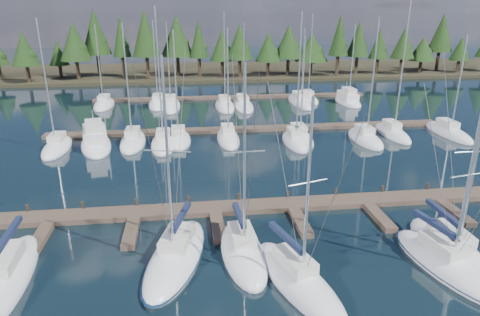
{
  "coord_description": "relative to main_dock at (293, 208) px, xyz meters",
  "views": [
    {
      "loc": [
        -7.82,
        -11.71,
        14.98
      ],
      "look_at": [
        -3.52,
        22.0,
        2.82
      ],
      "focal_mm": 32.0,
      "sensor_mm": 36.0,
      "label": 1
    }
  ],
  "objects": [
    {
      "name": "front_sailboat_0",
      "position": [
        -18.51,
        -7.0,
        0.09
      ],
      "size": [
        3.08,
        10.23,
        15.66
      ],
      "color": "silver",
      "rests_on": "ground"
    },
    {
      "name": "main_dock",
      "position": [
        0.0,
        0.0,
        0.0
      ],
      "size": [
        44.0,
        6.13,
        0.9
      ],
      "color": "#4E3D30",
      "rests_on": "ground"
    },
    {
      "name": "front_sailboat_1",
      "position": [
        -8.87,
        -5.82,
        0.07
      ],
      "size": [
        5.43,
        10.13,
        13.38
      ],
      "color": "silver",
      "rests_on": "ground"
    },
    {
      "name": "front_sailboat_2",
      "position": [
        -4.68,
        -5.87,
        0.09
      ],
      "size": [
        3.08,
        7.94,
        12.93
      ],
      "color": "silver",
      "rests_on": "ground"
    },
    {
      "name": "back_docks",
      "position": [
        0.0,
        32.23,
        -0.0
      ],
      "size": [
        50.0,
        21.8,
        0.4
      ],
      "color": "#4E3D30",
      "rests_on": "ground"
    },
    {
      "name": "far_shore",
      "position": [
        0.0,
        72.64,
        0.1
      ],
      "size": [
        220.0,
        30.0,
        0.6
      ],
      "primitive_type": "cube",
      "color": "#2B2618",
      "rests_on": "ground"
    },
    {
      "name": "ground",
      "position": [
        0.0,
        12.64,
        -0.2
      ],
      "size": [
        260.0,
        260.0,
        0.0
      ],
      "primitive_type": "plane",
      "color": "black",
      "rests_on": "ground"
    },
    {
      "name": "tree_line",
      "position": [
        -2.84,
        62.91,
        7.36
      ],
      "size": [
        183.1,
        11.25,
        13.77
      ],
      "color": "black",
      "rests_on": "far_shore"
    },
    {
      "name": "back_sailboat_rows",
      "position": [
        0.19,
        27.84,
        0.06
      ],
      "size": [
        48.73,
        30.87,
        16.66
      ],
      "color": "silver",
      "rests_on": "ground"
    },
    {
      "name": "front_sailboat_4",
      "position": [
        7.35,
        -8.65,
        0.06
      ],
      "size": [
        4.61,
        9.18,
        11.3
      ],
      "color": "silver",
      "rests_on": "ground"
    },
    {
      "name": "motor_yacht_right",
      "position": [
        18.1,
        36.51,
        0.26
      ],
      "size": [
        2.8,
        8.36,
        4.17
      ],
      "color": "silver",
      "rests_on": "ground"
    },
    {
      "name": "motor_yacht_left",
      "position": [
        -18.13,
        18.43,
        0.32
      ],
      "size": [
        5.19,
        10.15,
        4.85
      ],
      "color": "silver",
      "rests_on": "ground"
    },
    {
      "name": "front_sailboat_5",
      "position": [
        8.45,
        -7.53,
        0.07
      ],
      "size": [
        3.16,
        9.23,
        13.0
      ],
      "color": "silver",
      "rests_on": "ground"
    },
    {
      "name": "front_sailboat_3",
      "position": [
        -1.96,
        -9.13,
        0.07
      ],
      "size": [
        5.02,
        9.15,
        11.74
      ],
      "color": "silver",
      "rests_on": "ground"
    }
  ]
}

